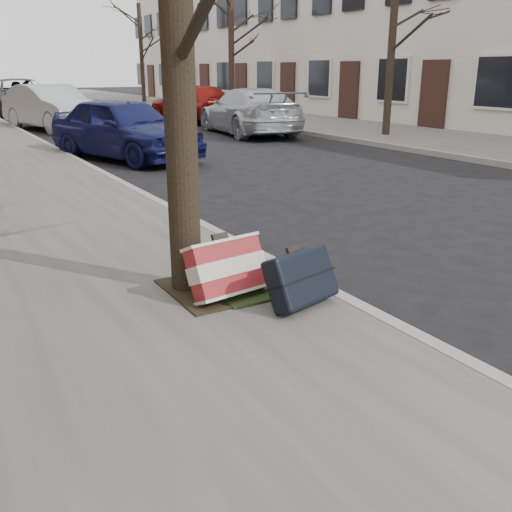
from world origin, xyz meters
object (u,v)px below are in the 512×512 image
suitcase_red (227,268)px  car_near_front (125,128)px  suitcase_navy (301,277)px  car_near_mid (52,107)px

suitcase_red → car_near_front: size_ratio=0.16×
suitcase_navy → car_near_mid: size_ratio=0.14×
car_near_front → car_near_mid: bearing=72.1°
suitcase_navy → car_near_front: size_ratio=0.15×
suitcase_navy → car_near_front: (1.48, 8.61, 0.31)m
suitcase_red → suitcase_navy: (0.39, -0.44, -0.01)m
suitcase_red → car_near_mid: size_ratio=0.14×
car_near_front → car_near_mid: size_ratio=0.91×
suitcase_red → car_near_front: 8.39m
suitcase_red → car_near_mid: (1.86, 15.26, 0.34)m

